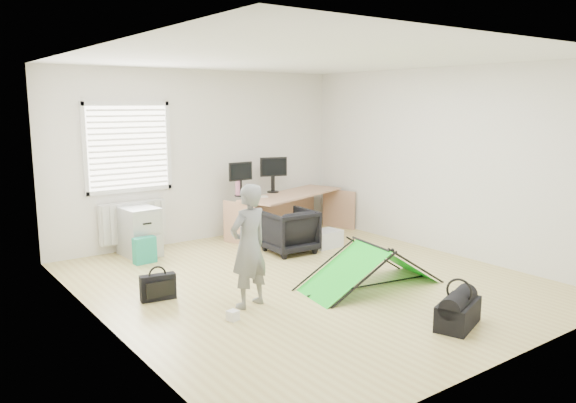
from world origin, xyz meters
TOP-DOWN VIEW (x-y plane):
  - ground at (0.00, 0.00)m, footprint 5.50×5.50m
  - back_wall at (0.00, 2.75)m, footprint 5.00×0.02m
  - window at (-1.20, 2.71)m, footprint 1.20×0.06m
  - radiator at (-1.20, 2.67)m, footprint 1.00×0.12m
  - desk at (1.31, 2.06)m, footprint 2.19×1.29m
  - filing_cabinet at (-1.22, 2.40)m, footprint 0.50×0.64m
  - monitor_left at (0.48, 2.35)m, footprint 0.42×0.11m
  - monitor_right at (1.12, 2.34)m, footprint 0.46×0.24m
  - keyboard at (0.59, 2.08)m, footprint 0.42×0.25m
  - thermos at (0.44, 2.36)m, footprint 0.09×0.09m
  - office_chair at (0.63, 1.23)m, footprint 0.73×0.75m
  - person at (-1.05, -0.32)m, footprint 0.55×0.41m
  - kite at (0.47, -0.62)m, footprint 1.81×1.03m
  - storage_crate at (1.27, 1.15)m, footprint 0.48×0.35m
  - tote_bag at (-1.32, 1.95)m, footprint 0.32×0.16m
  - laptop_bag at (-1.77, 0.46)m, footprint 0.41×0.19m
  - white_box at (-1.41, -0.56)m, footprint 0.13×0.13m
  - duffel_bag at (0.32, -2.02)m, footprint 0.66×0.49m

SIDE VIEW (x-z plane):
  - ground at x=0.00m, z-range 0.00..0.00m
  - white_box at x=-1.41m, z-range 0.00..0.10m
  - duffel_bag at x=0.32m, z-range 0.00..0.26m
  - storage_crate at x=1.27m, z-range 0.00..0.26m
  - laptop_bag at x=-1.77m, z-range 0.00..0.30m
  - tote_bag at x=-1.32m, z-range 0.00..0.37m
  - kite at x=0.47m, z-range 0.00..0.53m
  - office_chair at x=0.63m, z-range 0.00..0.65m
  - filing_cabinet at x=-1.22m, z-range 0.00..0.71m
  - desk at x=1.31m, z-range 0.00..0.71m
  - radiator at x=-1.20m, z-range 0.15..0.75m
  - person at x=-1.05m, z-range 0.00..1.35m
  - keyboard at x=0.59m, z-range 0.71..0.73m
  - thermos at x=0.44m, z-range 0.71..0.98m
  - monitor_left at x=0.48m, z-range 0.71..1.11m
  - monitor_right at x=1.12m, z-range 0.71..1.15m
  - back_wall at x=0.00m, z-range 0.00..2.70m
  - window at x=-1.20m, z-range 0.95..2.15m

